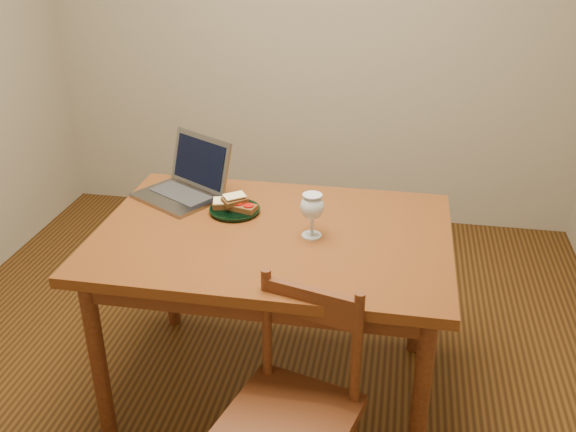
% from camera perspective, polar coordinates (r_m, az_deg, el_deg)
% --- Properties ---
extents(floor, '(3.20, 3.20, 0.02)m').
position_cam_1_polar(floor, '(2.89, -3.00, -13.51)').
color(floor, black).
rests_on(floor, ground).
extents(back_wall, '(3.20, 0.02, 2.60)m').
position_cam_1_polar(back_wall, '(3.84, 2.25, 18.20)').
color(back_wall, gray).
rests_on(back_wall, floor).
extents(table, '(1.30, 0.90, 0.74)m').
position_cam_1_polar(table, '(2.41, -1.33, -3.19)').
color(table, '#45220B').
rests_on(table, floor).
extents(chair, '(0.46, 0.45, 0.41)m').
position_cam_1_polar(chair, '(2.07, 0.52, -16.09)').
color(chair, '#401B0D').
rests_on(chair, floor).
extents(plate, '(0.20, 0.20, 0.02)m').
position_cam_1_polar(plate, '(2.52, -4.75, 0.50)').
color(plate, black).
rests_on(plate, table).
extents(sandwich_cheese, '(0.12, 0.09, 0.03)m').
position_cam_1_polar(sandwich_cheese, '(2.52, -5.45, 1.18)').
color(sandwich_cheese, '#381E0C').
rests_on(sandwich_cheese, plate).
extents(sandwich_tomato, '(0.11, 0.08, 0.03)m').
position_cam_1_polar(sandwich_tomato, '(2.49, -3.98, 0.84)').
color(sandwich_tomato, '#381E0C').
rests_on(sandwich_tomato, plate).
extents(sandwich_top, '(0.11, 0.11, 0.03)m').
position_cam_1_polar(sandwich_top, '(2.50, -4.77, 1.50)').
color(sandwich_top, '#381E0C').
rests_on(sandwich_top, plate).
extents(milk_glass, '(0.09, 0.09, 0.17)m').
position_cam_1_polar(milk_glass, '(2.30, 2.15, 0.06)').
color(milk_glass, white).
rests_on(milk_glass, table).
extents(laptop, '(0.43, 0.42, 0.23)m').
position_cam_1_polar(laptop, '(2.68, -8.93, 3.17)').
color(laptop, slate).
rests_on(laptop, table).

